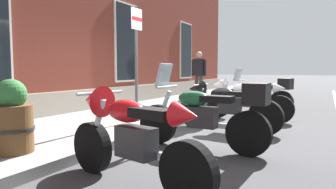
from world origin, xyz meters
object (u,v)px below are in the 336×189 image
motorcycle_white_sport (243,97)px  barrel_planter (12,120)px  motorcycle_silver_touring (260,94)px  pedestrian_dark_jacket (199,72)px  motorcycle_black_sport (223,104)px  motorcycle_green_touring (207,114)px  motorcycle_red_sport (128,132)px  parking_sign (136,48)px

motorcycle_white_sport → barrel_planter: barrel_planter is taller
motorcycle_silver_touring → barrel_planter: (-6.50, 1.93, 0.04)m
motorcycle_white_sport → pedestrian_dark_jacket: 4.14m
pedestrian_dark_jacket → barrel_planter: pedestrian_dark_jacket is taller
motorcycle_black_sport → motorcycle_white_sport: 1.43m
motorcycle_green_touring → barrel_planter: 2.71m
motorcycle_red_sport → pedestrian_dark_jacket: 8.40m
motorcycle_white_sport → motorcycle_black_sport: bearing=177.7°
motorcycle_white_sport → pedestrian_dark_jacket: (3.27, 2.48, 0.58)m
motorcycle_silver_touring → barrel_planter: size_ratio=2.17×
motorcycle_black_sport → parking_sign: parking_sign is taller
motorcycle_black_sport → parking_sign: bearing=106.6°
motorcycle_black_sport → motorcycle_green_touring: bearing=-171.5°
motorcycle_black_sport → motorcycle_silver_touring: size_ratio=1.06×
motorcycle_red_sport → motorcycle_green_touring: motorcycle_green_touring is taller
motorcycle_red_sport → motorcycle_white_sport: (4.75, -0.07, -0.01)m
motorcycle_white_sport → barrel_planter: (-4.83, 1.85, 0.01)m
motorcycle_red_sport → barrel_planter: barrel_planter is taller
motorcycle_green_touring → parking_sign: parking_sign is taller
parking_sign → motorcycle_green_touring: bearing=-118.8°
motorcycle_green_touring → pedestrian_dark_jacket: pedestrian_dark_jacket is taller
motorcycle_red_sport → pedestrian_dark_jacket: bearing=16.7°
parking_sign → motorcycle_silver_touring: bearing=-27.5°
motorcycle_green_touring → motorcycle_silver_touring: bearing=1.3°
motorcycle_green_touring → motorcycle_black_sport: bearing=8.5°
motorcycle_green_touring → motorcycle_silver_touring: size_ratio=1.04×
motorcycle_black_sport → motorcycle_silver_touring: bearing=-2.5°
motorcycle_red_sport → motorcycle_silver_touring: 6.42m
motorcycle_black_sport → pedestrian_dark_jacket: pedestrian_dark_jacket is taller
pedestrian_dark_jacket → barrel_planter: (-8.10, -0.63, -0.57)m
motorcycle_black_sport → parking_sign: size_ratio=0.93×
motorcycle_white_sport → motorcycle_silver_touring: (1.67, -0.08, -0.02)m
motorcycle_black_sport → barrel_planter: barrel_planter is taller
motorcycle_green_touring → motorcycle_black_sport: (1.61, 0.24, -0.01)m
motorcycle_red_sport → motorcycle_white_sport: bearing=-0.8°
motorcycle_green_touring → pedestrian_dark_jacket: bearing=22.9°
motorcycle_white_sport → motorcycle_silver_touring: size_ratio=1.04×
parking_sign → barrel_planter: (-2.88, 0.05, -1.12)m
motorcycle_white_sport → parking_sign: (-1.95, 1.80, 1.13)m
motorcycle_silver_touring → parking_sign: bearing=152.5°
motorcycle_red_sport → motorcycle_green_touring: size_ratio=0.93×
motorcycle_red_sport → barrel_planter: (-0.08, 1.78, 0.00)m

